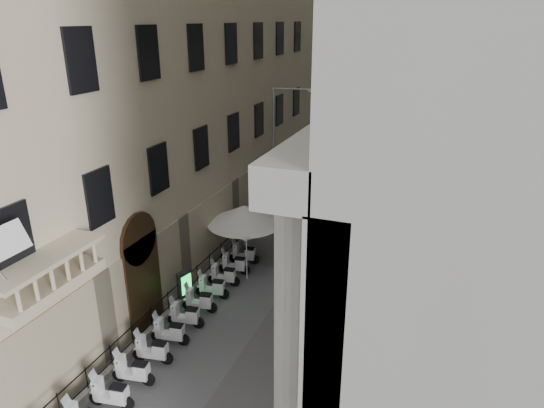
{
  "coord_description": "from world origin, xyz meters",
  "views": [
    {
      "loc": [
        7.26,
        -3.76,
        13.35
      ],
      "look_at": [
        -0.89,
        17.74,
        4.5
      ],
      "focal_mm": 32.0,
      "sensor_mm": 36.0,
      "label": 1
    }
  ],
  "objects_px": {
    "street_lamp": "(279,141)",
    "pedestrian_a": "(350,191)",
    "pedestrian_b": "(351,185)",
    "security_tent": "(242,211)",
    "info_kiosk": "(185,287)"
  },
  "relations": [
    {
      "from": "security_tent",
      "to": "info_kiosk",
      "type": "relative_size",
      "value": 2.42
    },
    {
      "from": "info_kiosk",
      "to": "pedestrian_b",
      "type": "height_order",
      "value": "pedestrian_b"
    },
    {
      "from": "street_lamp",
      "to": "info_kiosk",
      "type": "xyz_separation_m",
      "value": [
        -0.38,
        -12.56,
        -4.55
      ]
    },
    {
      "from": "street_lamp",
      "to": "pedestrian_a",
      "type": "height_order",
      "value": "street_lamp"
    },
    {
      "from": "info_kiosk",
      "to": "security_tent",
      "type": "bearing_deg",
      "value": 98.84
    },
    {
      "from": "pedestrian_a",
      "to": "pedestrian_b",
      "type": "height_order",
      "value": "pedestrian_b"
    },
    {
      "from": "street_lamp",
      "to": "pedestrian_a",
      "type": "bearing_deg",
      "value": 38.27
    },
    {
      "from": "street_lamp",
      "to": "info_kiosk",
      "type": "relative_size",
      "value": 5.11
    },
    {
      "from": "street_lamp",
      "to": "pedestrian_b",
      "type": "bearing_deg",
      "value": 46.36
    },
    {
      "from": "info_kiosk",
      "to": "pedestrian_a",
      "type": "bearing_deg",
      "value": 89.65
    },
    {
      "from": "pedestrian_b",
      "to": "street_lamp",
      "type": "bearing_deg",
      "value": 56.07
    },
    {
      "from": "security_tent",
      "to": "pedestrian_a",
      "type": "relative_size",
      "value": 2.35
    },
    {
      "from": "security_tent",
      "to": "pedestrian_b",
      "type": "distance_m",
      "value": 13.22
    },
    {
      "from": "security_tent",
      "to": "pedestrian_b",
      "type": "height_order",
      "value": "security_tent"
    },
    {
      "from": "street_lamp",
      "to": "pedestrian_b",
      "type": "xyz_separation_m",
      "value": [
        4.03,
        5.69,
        -4.46
      ]
    }
  ]
}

